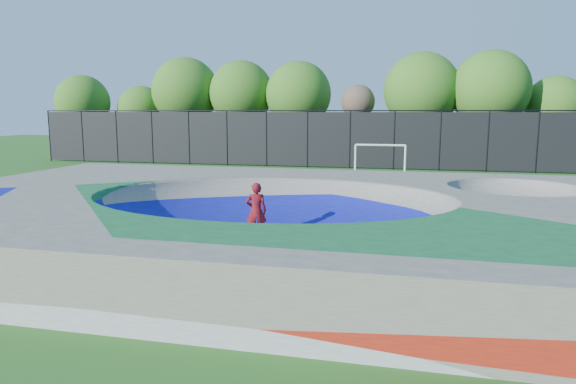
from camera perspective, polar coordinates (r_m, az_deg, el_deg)
name	(u,v)px	position (r m, az deg, el deg)	size (l,w,h in m)	color
ground	(271,243)	(15.70, -1.92, -5.66)	(120.00, 120.00, 0.00)	#215718
skate_deck	(271,219)	(15.53, -1.94, -2.98)	(22.00, 14.00, 1.50)	gray
skater	(256,211)	(15.98, -3.56, -2.12)	(0.65, 0.43, 1.79)	red
skateboard	(256,238)	(16.17, -3.53, -5.14)	(0.78, 0.22, 0.05)	black
soccer_goal	(380,154)	(31.24, 10.19, 4.13)	(3.06, 0.12, 2.02)	white
fence	(350,138)	(35.93, 6.90, 5.93)	(48.09, 0.09, 4.04)	black
treeline	(360,95)	(41.00, 7.96, 10.66)	(52.29, 7.06, 8.48)	#423521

